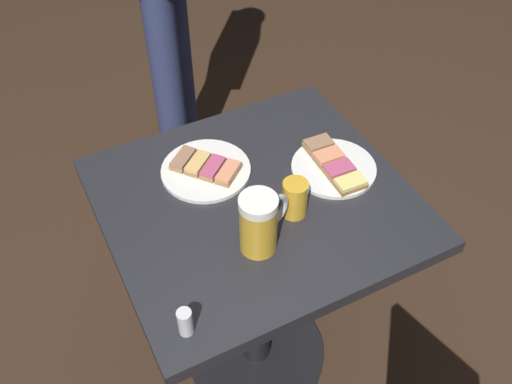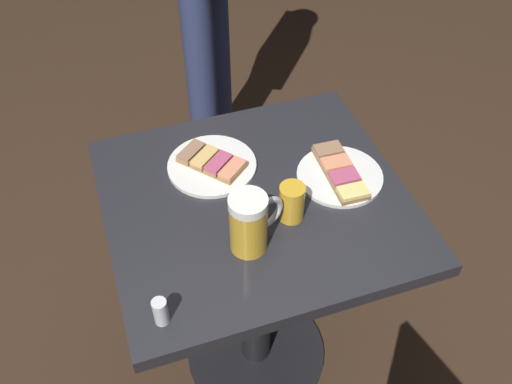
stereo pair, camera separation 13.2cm
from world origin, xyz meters
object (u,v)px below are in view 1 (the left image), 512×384
Objects in this scene: plate_far at (334,166)px; salt_shaker at (185,322)px; plate_near at (206,169)px; beer_glass_small at (295,198)px; beer_mug at (260,223)px.

plate_far is 3.28× the size of salt_shaker.
salt_shaker reaches higher than plate_far.
plate_near is 2.38× the size of beer_glass_small.
salt_shaker is (0.17, -0.33, -0.01)m from beer_glass_small.
plate_near and plate_far have the same top height.
plate_far is 0.31m from beer_mug.
beer_mug reaches higher than plate_far.
plate_far is 0.18m from beer_glass_small.
beer_glass_small is at bearing 113.39° from beer_mug.
beer_mug is 2.30× the size of salt_shaker.
plate_near is 3.46× the size of salt_shaker.
plate_near is at bearing 151.66° from salt_shaker.
plate_far is at bearing 117.12° from beer_glass_small.
beer_mug reaches higher than plate_near.
salt_shaker is at bearing -62.71° from plate_far.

